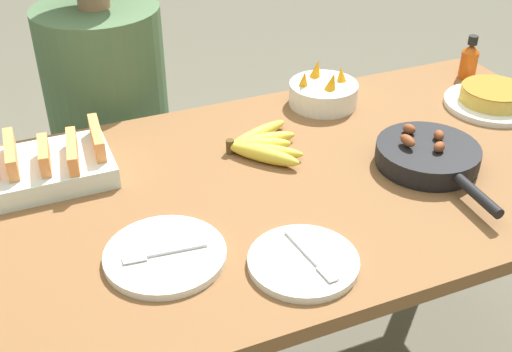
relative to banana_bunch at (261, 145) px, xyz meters
name	(u,v)px	position (x,y,z in m)	size (l,w,h in m)	color
dining_table	(256,221)	(-0.07, -0.14, -0.11)	(1.85, 0.86, 0.77)	brown
banana_bunch	(261,145)	(0.00, 0.00, 0.00)	(0.20, 0.24, 0.04)	gold
melon_tray	(45,166)	(-0.50, 0.08, 0.02)	(0.30, 0.21, 0.10)	silver
skillet	(428,156)	(0.34, -0.21, 0.01)	(0.24, 0.39, 0.08)	black
frittata_plate_center	(493,99)	(0.69, -0.02, 0.01)	(0.26, 0.26, 0.06)	white
empty_plate_near_front	(165,255)	(-0.33, -0.30, -0.01)	(0.24, 0.24, 0.02)	white
empty_plate_far_left	(303,262)	(-0.09, -0.42, -0.01)	(0.21, 0.21, 0.02)	white
fruit_bowl_citrus	(323,92)	(0.26, 0.17, 0.02)	(0.19, 0.19, 0.11)	white
hot_sauce_bottle	(469,60)	(0.75, 0.16, 0.04)	(0.05, 0.05, 0.13)	#C64C0F
person_figure	(116,157)	(-0.27, 0.53, -0.27)	(0.40, 0.40, 1.25)	black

